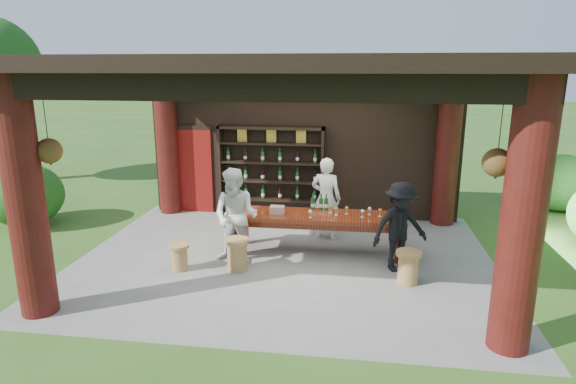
# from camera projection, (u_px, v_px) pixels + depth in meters

# --- Properties ---
(ground) EXTENTS (90.00, 90.00, 0.00)m
(ground) POSITION_uv_depth(u_px,v_px,m) (285.00, 259.00, 8.71)
(ground) COLOR #2D5119
(ground) RESTS_ON ground
(pavilion) EXTENTS (7.50, 6.00, 3.60)m
(pavilion) POSITION_uv_depth(u_px,v_px,m) (288.00, 139.00, 8.58)
(pavilion) COLOR slate
(pavilion) RESTS_ON ground
(wine_shelf) EXTENTS (2.39, 0.36, 2.10)m
(wine_shelf) POSITION_uv_depth(u_px,v_px,m) (271.00, 173.00, 10.88)
(wine_shelf) COLOR black
(wine_shelf) RESTS_ON ground
(tasting_table) EXTENTS (3.14, 0.83, 0.75)m
(tasting_table) POSITION_uv_depth(u_px,v_px,m) (318.00, 220.00, 8.86)
(tasting_table) COLOR #551D0C
(tasting_table) RESTS_ON ground
(stool_near_left) EXTENTS (0.42, 0.42, 0.56)m
(stool_near_left) POSITION_uv_depth(u_px,v_px,m) (237.00, 254.00, 8.17)
(stool_near_left) COLOR olive
(stool_near_left) RESTS_ON ground
(stool_near_right) EXTENTS (0.41, 0.41, 0.54)m
(stool_near_right) POSITION_uv_depth(u_px,v_px,m) (408.00, 266.00, 7.66)
(stool_near_right) COLOR olive
(stool_near_right) RESTS_ON ground
(stool_far_left) EXTENTS (0.35, 0.35, 0.46)m
(stool_far_left) POSITION_uv_depth(u_px,v_px,m) (179.00, 256.00, 8.18)
(stool_far_left) COLOR olive
(stool_far_left) RESTS_ON ground
(host) EXTENTS (0.67, 0.51, 1.65)m
(host) POSITION_uv_depth(u_px,v_px,m) (326.00, 198.00, 9.59)
(host) COLOR white
(host) RESTS_ON ground
(guest_woman) EXTENTS (0.91, 0.76, 1.69)m
(guest_woman) POSITION_uv_depth(u_px,v_px,m) (236.00, 216.00, 8.37)
(guest_woman) COLOR silver
(guest_woman) RESTS_ON ground
(guest_man) EXTENTS (1.15, 0.95, 1.54)m
(guest_man) POSITION_uv_depth(u_px,v_px,m) (400.00, 227.00, 8.05)
(guest_man) COLOR black
(guest_man) RESTS_ON ground
(table_bottles) EXTENTS (0.33, 0.09, 0.31)m
(table_bottles) POSITION_uv_depth(u_px,v_px,m) (320.00, 202.00, 9.08)
(table_bottles) COLOR #194C1E
(table_bottles) RESTS_ON tasting_table
(table_glasses) EXTENTS (1.98, 0.42, 0.15)m
(table_glasses) POSITION_uv_depth(u_px,v_px,m) (339.00, 211.00, 8.74)
(table_glasses) COLOR silver
(table_glasses) RESTS_ON tasting_table
(napkin_basket) EXTENTS (0.26, 0.18, 0.14)m
(napkin_basket) POSITION_uv_depth(u_px,v_px,m) (277.00, 210.00, 8.85)
(napkin_basket) COLOR #BF6672
(napkin_basket) RESTS_ON tasting_table
(shrubs) EXTENTS (15.59, 9.05, 1.36)m
(shrubs) POSITION_uv_depth(u_px,v_px,m) (455.00, 217.00, 9.31)
(shrubs) COLOR #194C14
(shrubs) RESTS_ON ground
(trees) EXTENTS (22.29, 10.77, 4.80)m
(trees) POSITION_uv_depth(u_px,v_px,m) (466.00, 67.00, 9.03)
(trees) COLOR #3F2819
(trees) RESTS_ON ground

